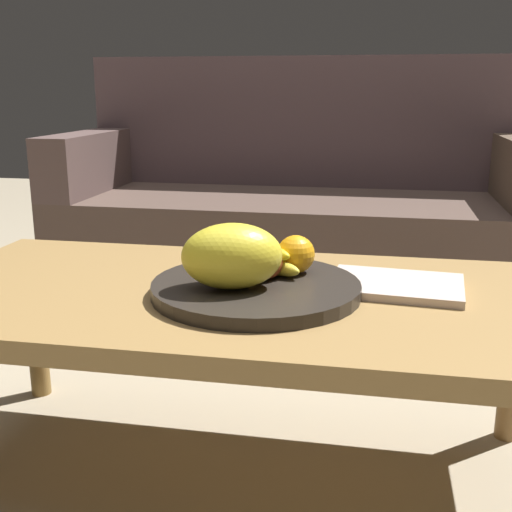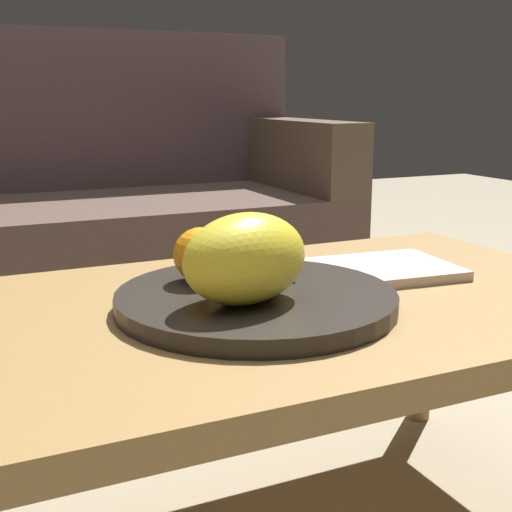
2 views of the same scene
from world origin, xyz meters
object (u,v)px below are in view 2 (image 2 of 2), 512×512
(coffee_table, at_px, (217,337))
(banana_bunch, at_px, (239,263))
(melon_large_front, at_px, (246,259))
(orange_left, at_px, (198,255))
(apple_front, at_px, (258,264))
(magazine, at_px, (376,270))
(orange_front, at_px, (273,250))
(couch, at_px, (54,231))
(fruit_bowl, at_px, (256,300))

(coffee_table, bearing_deg, banana_bunch, 38.43)
(melon_large_front, height_order, orange_left, melon_large_front)
(orange_left, height_order, apple_front, orange_left)
(coffee_table, xyz_separation_m, apple_front, (0.07, 0.01, 0.10))
(orange_left, bearing_deg, melon_large_front, -80.64)
(coffee_table, xyz_separation_m, melon_large_front, (0.02, -0.06, 0.13))
(magazine, bearing_deg, orange_front, -172.45)
(apple_front, height_order, magazine, apple_front)
(couch, xyz_separation_m, banana_bunch, (0.09, -1.18, 0.16))
(melon_large_front, height_order, magazine, melon_large_front)
(coffee_table, height_order, couch, couch)
(orange_front, height_order, orange_left, orange_left)
(orange_left, bearing_deg, apple_front, -36.88)
(fruit_bowl, distance_m, banana_bunch, 0.07)
(couch, height_order, banana_bunch, couch)
(fruit_bowl, bearing_deg, melon_large_front, -128.70)
(orange_front, bearing_deg, magazine, 2.20)
(orange_front, distance_m, magazine, 0.20)
(fruit_bowl, height_order, orange_left, orange_left)
(fruit_bowl, relative_size, magazine, 1.56)
(coffee_table, relative_size, fruit_bowl, 3.19)
(couch, bearing_deg, coffee_table, -88.38)
(orange_left, xyz_separation_m, magazine, (0.31, 0.00, -0.06))
(couch, height_order, orange_left, couch)
(couch, bearing_deg, orange_front, -82.68)
(orange_front, xyz_separation_m, apple_front, (-0.05, -0.05, -0.01))
(couch, bearing_deg, apple_front, -85.23)
(melon_large_front, bearing_deg, fruit_bowl, 51.30)
(apple_front, xyz_separation_m, magazine, (0.24, 0.06, -0.05))
(melon_large_front, bearing_deg, coffee_table, 103.87)
(apple_front, relative_size, banana_bunch, 0.37)
(coffee_table, distance_m, fruit_bowl, 0.08)
(orange_left, bearing_deg, couch, 91.48)
(coffee_table, distance_m, melon_large_front, 0.14)
(coffee_table, height_order, apple_front, apple_front)
(couch, relative_size, melon_large_front, 9.37)
(orange_left, relative_size, apple_front, 1.29)
(coffee_table, bearing_deg, orange_left, 94.39)
(melon_large_front, distance_m, orange_front, 0.16)
(orange_front, height_order, apple_front, orange_front)
(couch, height_order, apple_front, couch)
(orange_front, distance_m, orange_left, 0.12)
(couch, bearing_deg, banana_bunch, -85.80)
(apple_front, bearing_deg, orange_left, 143.12)
(melon_large_front, xyz_separation_m, banana_bunch, (0.04, 0.11, -0.03))
(orange_front, bearing_deg, banana_bunch, -167.36)
(orange_left, bearing_deg, magazine, 0.58)
(banana_bunch, bearing_deg, couch, 94.20)
(fruit_bowl, bearing_deg, banana_bunch, 89.05)
(fruit_bowl, distance_m, melon_large_front, 0.09)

